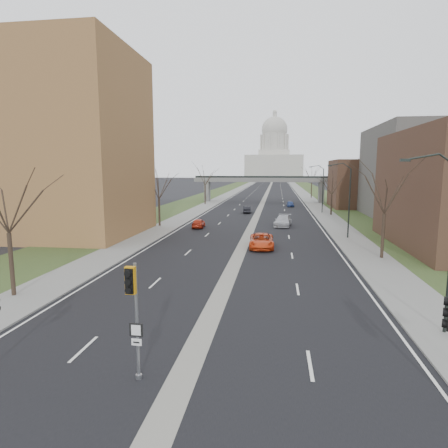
% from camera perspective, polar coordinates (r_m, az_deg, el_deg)
% --- Properties ---
extents(ground, '(700.00, 700.00, 0.00)m').
position_cam_1_polar(ground, '(15.53, -6.69, -22.93)').
color(ground, black).
rests_on(ground, ground).
extents(road_surface, '(20.00, 600.00, 0.01)m').
position_cam_1_polar(road_surface, '(163.05, 6.90, 5.44)').
color(road_surface, black).
rests_on(road_surface, ground).
extents(median_strip, '(1.20, 600.00, 0.02)m').
position_cam_1_polar(median_strip, '(163.05, 6.90, 5.44)').
color(median_strip, gray).
rests_on(median_strip, ground).
extents(sidewalk_right, '(4.00, 600.00, 0.12)m').
position_cam_1_polar(sidewalk_right, '(163.23, 11.14, 5.37)').
color(sidewalk_right, gray).
rests_on(sidewalk_right, ground).
extents(sidewalk_left, '(4.00, 600.00, 0.12)m').
position_cam_1_polar(sidewalk_left, '(163.75, 2.68, 5.52)').
color(sidewalk_left, gray).
rests_on(sidewalk_left, ground).
extents(grass_verge_right, '(8.00, 600.00, 0.10)m').
position_cam_1_polar(grass_verge_right, '(163.65, 13.24, 5.31)').
color(grass_verge_right, '#2C3F1D').
rests_on(grass_verge_right, ground).
extents(grass_verge_left, '(8.00, 600.00, 0.10)m').
position_cam_1_polar(grass_verge_left, '(164.42, 0.59, 5.54)').
color(grass_verge_left, '#2C3F1D').
rests_on(grass_verge_left, ground).
extents(apartment_building, '(25.00, 16.00, 22.00)m').
position_cam_1_polar(apartment_building, '(52.08, -26.92, 10.69)').
color(apartment_building, '#99693D').
rests_on(apartment_building, ground).
extents(commercial_block_mid, '(18.00, 22.00, 15.00)m').
position_cam_1_polar(commercial_block_mid, '(69.29, 29.04, 6.84)').
color(commercial_block_mid, '#514F4A').
rests_on(commercial_block_mid, ground).
extents(commercial_block_far, '(14.00, 14.00, 10.00)m').
position_cam_1_polar(commercial_block_far, '(84.91, 20.80, 5.73)').
color(commercial_block_far, '#463221').
rests_on(commercial_block_far, ground).
extents(pedestrian_bridge, '(34.00, 3.00, 6.45)m').
position_cam_1_polar(pedestrian_bridge, '(92.94, 5.98, 6.31)').
color(pedestrian_bridge, slate).
rests_on(pedestrian_bridge, ground).
extents(capitol, '(48.00, 42.00, 55.75)m').
position_cam_1_polar(capitol, '(333.00, 7.63, 10.07)').
color(capitol, beige).
rests_on(capitol, ground).
extents(streetlight_near, '(2.61, 0.20, 8.70)m').
position_cam_1_polar(streetlight_near, '(20.28, 29.83, 4.14)').
color(streetlight_near, black).
rests_on(streetlight_near, sidewalk_right).
extents(streetlight_mid, '(2.61, 0.20, 8.70)m').
position_cam_1_polar(streetlight_mid, '(45.45, 17.70, 6.56)').
color(streetlight_mid, black).
rests_on(streetlight_mid, sidewalk_right).
extents(streetlight_far, '(2.61, 0.20, 8.70)m').
position_cam_1_polar(streetlight_far, '(71.22, 14.26, 7.19)').
color(streetlight_far, black).
rests_on(streetlight_far, sidewalk_right).
extents(tree_left_a, '(7.20, 7.20, 9.40)m').
position_cam_1_polar(tree_left_a, '(26.61, -30.35, 4.15)').
color(tree_left_a, '#382B21').
rests_on(tree_left_a, sidewalk_left).
extents(tree_left_b, '(6.75, 6.75, 8.81)m').
position_cam_1_polar(tree_left_b, '(53.46, -9.94, 6.25)').
color(tree_left_b, '#382B21').
rests_on(tree_left_b, sidewalk_left).
extents(tree_left_c, '(7.65, 7.65, 9.99)m').
position_cam_1_polar(tree_left_c, '(86.41, -2.92, 7.65)').
color(tree_left_c, '#382B21').
rests_on(tree_left_c, sidewalk_left).
extents(tree_right_a, '(7.20, 7.20, 9.40)m').
position_cam_1_polar(tree_right_a, '(36.11, 23.45, 5.40)').
color(tree_right_a, '#382B21').
rests_on(tree_right_a, sidewalk_right).
extents(tree_right_b, '(6.30, 6.30, 8.22)m').
position_cam_1_polar(tree_right_b, '(68.51, 16.17, 6.14)').
color(tree_right_b, '#382B21').
rests_on(tree_right_b, sidewalk_right).
extents(tree_right_c, '(7.65, 7.65, 9.99)m').
position_cam_1_polar(tree_right_c, '(108.24, 13.26, 7.58)').
color(tree_right_c, '#382B21').
rests_on(tree_right_c, sidewalk_right).
extents(signal_pole_median, '(0.53, 0.75, 4.61)m').
position_cam_1_polar(signal_pole_median, '(14.48, -13.64, -11.42)').
color(signal_pole_median, gray).
rests_on(signal_pole_median, ground).
extents(car_left_near, '(1.84, 3.98, 1.32)m').
position_cam_1_polar(car_left_near, '(52.04, -3.90, 0.15)').
color(car_left_near, '#AF2914').
rests_on(car_left_near, ground).
extents(car_left_far, '(1.53, 3.92, 1.27)m').
position_cam_1_polar(car_left_far, '(69.80, 3.55, 2.22)').
color(car_left_far, black).
rests_on(car_left_far, ground).
extents(car_right_near, '(2.67, 5.40, 1.47)m').
position_cam_1_polar(car_right_near, '(38.83, 5.75, -2.57)').
color(car_right_near, red).
rests_on(car_right_near, ground).
extents(car_right_mid, '(2.79, 5.53, 1.54)m').
position_cam_1_polar(car_right_mid, '(54.02, 8.98, 0.48)').
color(car_right_mid, '#B0B1B8').
rests_on(car_right_mid, ground).
extents(car_right_far, '(1.67, 3.71, 1.24)m').
position_cam_1_polar(car_right_far, '(82.80, 10.05, 3.05)').
color(car_right_far, navy).
rests_on(car_right_far, ground).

